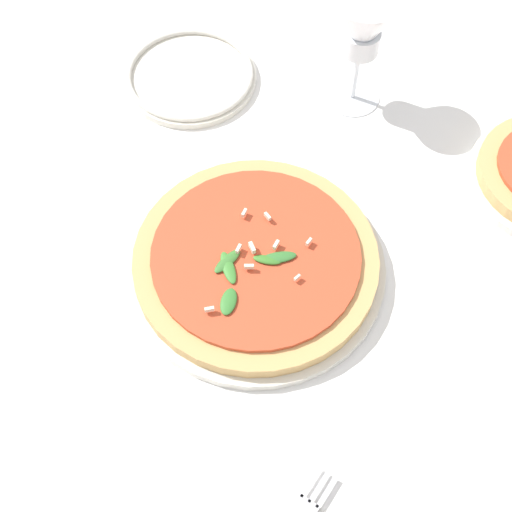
% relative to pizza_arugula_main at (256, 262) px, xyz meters
% --- Properties ---
extents(ground_plane, '(6.00, 6.00, 0.00)m').
position_rel_pizza_arugula_main_xyz_m(ground_plane, '(-0.00, -0.03, -0.02)').
color(ground_plane, white).
extents(pizza_arugula_main, '(0.31, 0.31, 0.05)m').
position_rel_pizza_arugula_main_xyz_m(pizza_arugula_main, '(0.00, 0.00, 0.00)').
color(pizza_arugula_main, silver).
rests_on(pizza_arugula_main, ground_plane).
extents(wine_glass, '(0.09, 0.09, 0.17)m').
position_rel_pizza_arugula_main_xyz_m(wine_glass, '(0.31, 0.06, 0.10)').
color(wine_glass, white).
rests_on(wine_glass, ground_plane).
extents(side_plate_white, '(0.19, 0.19, 0.02)m').
position_rel_pizza_arugula_main_xyz_m(side_plate_white, '(0.19, 0.27, -0.01)').
color(side_plate_white, silver).
rests_on(side_plate_white, ground_plane).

